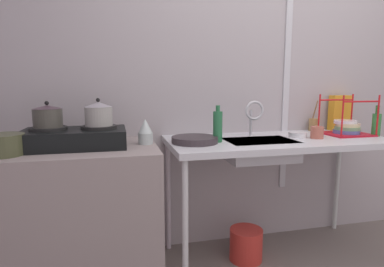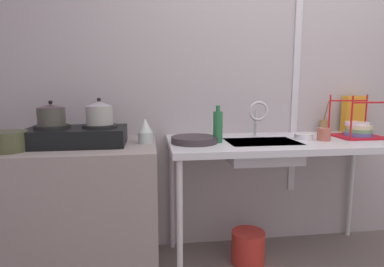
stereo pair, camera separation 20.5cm
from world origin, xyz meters
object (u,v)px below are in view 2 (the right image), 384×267
at_px(sink_basin, 262,151).
at_px(small_bowl_on_drainboard, 303,136).
at_px(bucket_on_floor, 248,247).
at_px(utensil_jar, 325,126).
at_px(frying_pan, 194,140).
at_px(cup_by_rack, 324,134).
at_px(pot_on_left_burner, 51,115).
at_px(pot_on_right_burner, 99,113).
at_px(pot_beside_stove, 7,141).
at_px(cereal_box, 354,114).
at_px(stove, 77,136).
at_px(dish_rack, 358,130).
at_px(bottle_by_sink, 218,126).
at_px(percolator, 145,131).
at_px(faucet, 258,113).

relative_size(sink_basin, small_bowl_on_drainboard, 3.71).
bearing_deg(bucket_on_floor, utensil_jar, 21.94).
xyz_separation_m(frying_pan, cup_by_rack, (0.87, -0.03, 0.02)).
xyz_separation_m(frying_pan, utensil_jar, (1.07, 0.31, 0.03)).
relative_size(pot_on_left_burner, small_bowl_on_drainboard, 1.32).
xyz_separation_m(sink_basin, cup_by_rack, (0.42, -0.02, 0.11)).
xyz_separation_m(pot_on_right_burner, pot_beside_stove, (-0.48, -0.15, -0.14)).
bearing_deg(sink_basin, frying_pan, 179.15).
xyz_separation_m(cereal_box, utensil_jar, (-0.24, -0.00, -0.09)).
distance_m(frying_pan, cup_by_rack, 0.87).
distance_m(stove, dish_rack, 1.91).
distance_m(bottle_by_sink, cereal_box, 1.20).
relative_size(frying_pan, cereal_box, 1.05).
height_order(sink_basin, bucket_on_floor, sink_basin).
relative_size(pot_beside_stove, utensil_jar, 0.86).
height_order(stove, cup_by_rack, stove).
relative_size(cereal_box, bucket_on_floor, 1.21).
xyz_separation_m(stove, small_bowl_on_drainboard, (1.49, 0.02, -0.04)).
distance_m(cup_by_rack, bucket_on_floor, 0.94).
relative_size(percolator, cereal_box, 0.56).
bearing_deg(bottle_by_sink, pot_on_right_burner, 177.65).
bearing_deg(cereal_box, frying_pan, -172.78).
bearing_deg(bottle_by_sink, small_bowl_on_drainboard, 4.26).
bearing_deg(bucket_on_floor, frying_pan, -174.93).
distance_m(stove, utensil_jar, 1.82).
height_order(pot_beside_stove, bucket_on_floor, pot_beside_stove).
distance_m(faucet, bottle_by_sink, 0.35).
xyz_separation_m(percolator, utensil_jar, (1.38, 0.27, -0.02)).
bearing_deg(bucket_on_floor, cup_by_rack, -7.45).
bearing_deg(cereal_box, stove, -178.28).
xyz_separation_m(pot_beside_stove, cup_by_rack, (1.93, 0.09, -0.01)).
bearing_deg(cereal_box, pot_beside_stove, -175.86).
xyz_separation_m(sink_basin, bottle_by_sink, (-0.30, 0.01, 0.17)).
relative_size(pot_on_right_burner, cup_by_rack, 1.88).
height_order(small_bowl_on_drainboard, bucket_on_floor, small_bowl_on_drainboard).
bearing_deg(cup_by_rack, bottle_by_sink, 177.83).
height_order(cereal_box, utensil_jar, cereal_box).
relative_size(stove, pot_on_right_burner, 3.56).
height_order(sink_basin, dish_rack, dish_rack).
height_order(faucet, dish_rack, dish_rack).
bearing_deg(percolator, pot_on_left_burner, -179.27).
bearing_deg(dish_rack, cup_by_rack, -163.74).
relative_size(frying_pan, dish_rack, 0.95).
xyz_separation_m(frying_pan, small_bowl_on_drainboard, (0.76, 0.04, -0.00)).
bearing_deg(dish_rack, pot_beside_stove, -175.33).
distance_m(pot_on_left_burner, percolator, 0.57).
xyz_separation_m(cup_by_rack, small_bowl_on_drainboard, (-0.11, 0.07, -0.02)).
relative_size(pot_on_right_burner, bottle_by_sink, 0.70).
bearing_deg(frying_pan, utensil_jar, 16.12).
bearing_deg(small_bowl_on_drainboard, stove, -179.42).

